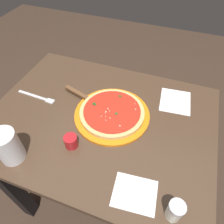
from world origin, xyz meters
name	(u,v)px	position (x,y,z in m)	size (l,w,h in m)	color
ground_plane	(105,190)	(0.00, 0.00, 0.00)	(5.00, 5.00, 0.00)	#38281E
restaurant_table	(101,141)	(0.00, 0.00, 0.58)	(0.91, 0.70, 0.75)	black
serving_plate	(112,114)	(-0.04, -0.03, 0.75)	(0.31, 0.31, 0.01)	orange
pizza	(112,112)	(-0.04, -0.03, 0.77)	(0.26, 0.26, 0.02)	#DBB26B
pizza_server	(84,97)	(0.11, -0.07, 0.76)	(0.22, 0.11, 0.01)	silver
cup_tall_drink	(8,147)	(0.21, 0.27, 0.81)	(0.08, 0.08, 0.12)	silver
cup_small_sauce	(71,141)	(0.05, 0.16, 0.77)	(0.05, 0.05, 0.05)	#B2191E
napkin_folded_right	(175,101)	(-0.27, -0.20, 0.75)	(0.13, 0.15, 0.00)	white
napkin_loose_left	(135,193)	(-0.22, 0.25, 0.75)	(0.13, 0.11, 0.00)	white
fork	(38,97)	(0.30, -0.02, 0.75)	(0.19, 0.03, 0.00)	silver
parmesan_shaker	(175,211)	(-0.33, 0.27, 0.78)	(0.05, 0.05, 0.07)	silver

